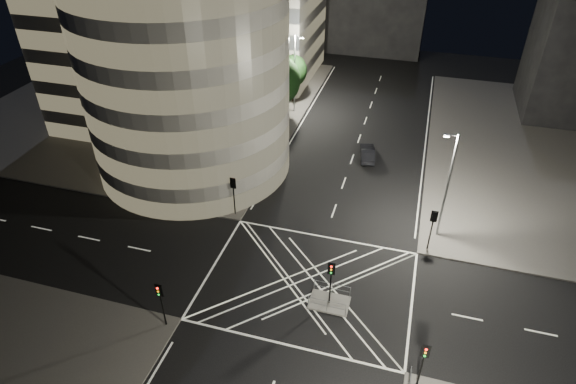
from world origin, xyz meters
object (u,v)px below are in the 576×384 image
(central_island, at_px, (329,303))
(street_lamp_right_far, at_px, (447,183))
(traffic_signal_nl, at_px, (160,297))
(traffic_signal_fr, at_px, (433,223))
(street_lamp_left_far, at_px, (295,72))
(traffic_signal_fl, at_px, (233,189))
(street_lamp_left_near, at_px, (245,137))
(sedan, at_px, (367,153))
(traffic_signal_island, at_px, (331,276))
(traffic_signal_nr, at_px, (424,358))

(central_island, distance_m, street_lamp_right_far, 13.98)
(traffic_signal_nl, relative_size, traffic_signal_fr, 1.00)
(street_lamp_left_far, bearing_deg, traffic_signal_fl, -88.43)
(traffic_signal_nl, height_order, traffic_signal_fr, same)
(street_lamp_left_near, relative_size, street_lamp_left_far, 1.00)
(traffic_signal_fl, distance_m, street_lamp_right_far, 18.55)
(traffic_signal_fr, xyz_separation_m, street_lamp_right_far, (0.64, 2.20, 2.63))
(street_lamp_left_near, bearing_deg, sedan, 38.10)
(traffic_signal_nl, height_order, traffic_signal_island, same)
(street_lamp_left_near, bearing_deg, traffic_signal_nr, -45.87)
(central_island, xyz_separation_m, street_lamp_right_far, (7.44, 10.50, 5.47))
(sedan, bearing_deg, street_lamp_right_far, 113.35)
(street_lamp_right_far, bearing_deg, traffic_signal_nr, -92.30)
(traffic_signal_island, relative_size, street_lamp_left_far, 0.40)
(traffic_signal_nr, xyz_separation_m, street_lamp_left_near, (-18.24, 18.80, 2.63))
(traffic_signal_island, xyz_separation_m, sedan, (-0.43, 22.13, -2.22))
(traffic_signal_fl, distance_m, traffic_signal_fr, 17.60)
(traffic_signal_nl, bearing_deg, central_island, 26.14)
(traffic_signal_nr, height_order, street_lamp_left_near, street_lamp_left_near)
(traffic_signal_fr, relative_size, street_lamp_right_far, 0.40)
(street_lamp_left_near, distance_m, street_lamp_right_far, 19.11)
(traffic_signal_fr, xyz_separation_m, traffic_signal_nr, (0.00, -13.60, 0.00))
(traffic_signal_nl, distance_m, street_lamp_left_near, 18.99)
(sedan, bearing_deg, street_lamp_left_near, 27.37)
(street_lamp_left_near, bearing_deg, traffic_signal_nl, -88.06)
(traffic_signal_nr, distance_m, street_lamp_left_far, 41.15)
(street_lamp_left_far, relative_size, sedan, 2.36)
(traffic_signal_nr, bearing_deg, street_lamp_left_near, 134.13)
(traffic_signal_fl, relative_size, traffic_signal_nl, 1.00)
(traffic_signal_fr, relative_size, street_lamp_left_near, 0.40)
(street_lamp_right_far, bearing_deg, traffic_signal_nl, -139.09)
(traffic_signal_fl, height_order, street_lamp_left_far, street_lamp_left_far)
(traffic_signal_fl, bearing_deg, street_lamp_left_near, 96.97)
(traffic_signal_nl, distance_m, traffic_signal_island, 12.03)
(traffic_signal_fl, relative_size, street_lamp_left_near, 0.40)
(sedan, bearing_deg, traffic_signal_nl, 58.56)
(traffic_signal_fr, bearing_deg, street_lamp_left_far, 128.17)
(central_island, height_order, street_lamp_left_near, street_lamp_left_near)
(traffic_signal_fl, bearing_deg, street_lamp_left_far, 91.57)
(traffic_signal_fr, xyz_separation_m, traffic_signal_island, (-6.80, -8.30, 0.00))
(central_island, xyz_separation_m, traffic_signal_fl, (-10.80, 8.30, 2.84))
(traffic_signal_fl, height_order, traffic_signal_fr, same)
(traffic_signal_nl, relative_size, street_lamp_left_near, 0.40)
(traffic_signal_fl, bearing_deg, street_lamp_right_far, 6.88)
(street_lamp_left_far, bearing_deg, sedan, -40.43)
(traffic_signal_nl, distance_m, traffic_signal_fr, 22.24)
(central_island, height_order, street_lamp_right_far, street_lamp_right_far)
(central_island, xyz_separation_m, traffic_signal_nl, (-10.80, -5.30, 2.84))
(street_lamp_left_far, bearing_deg, traffic_signal_island, -70.05)
(central_island, height_order, sedan, sedan)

